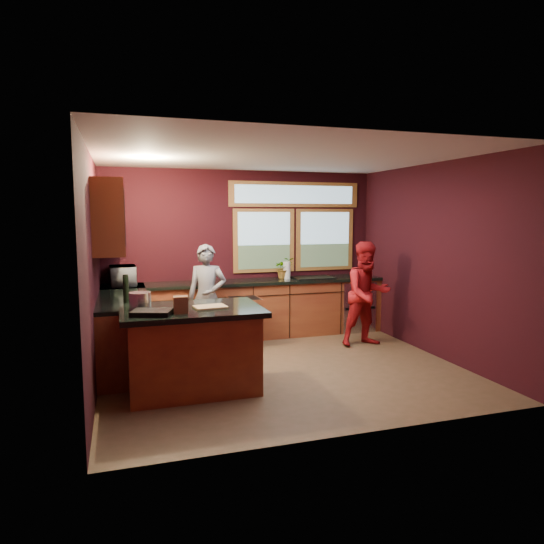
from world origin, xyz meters
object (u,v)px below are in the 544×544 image
island (193,349)px  person_red (367,294)px  stock_pot (140,300)px  cutting_board (210,307)px  person_grey (207,297)px

island → person_red: person_red is taller
island → person_red: (2.80, 1.11, 0.31)m
island → stock_pot: size_ratio=6.46×
person_red → stock_pot: bearing=-166.7°
island → cutting_board: cutting_board is taller
island → person_grey: bearing=74.5°
cutting_board → stock_pot: (-0.75, 0.20, 0.08)m
person_grey → person_red: bearing=6.5°
person_red → cutting_board: 2.85m
island → cutting_board: (0.20, -0.05, 0.48)m
person_grey → stock_pot: size_ratio=6.48×
island → person_grey: size_ratio=1.00×
island → person_red: 3.03m
island → person_red: bearing=21.6°
island → cutting_board: bearing=-14.0°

